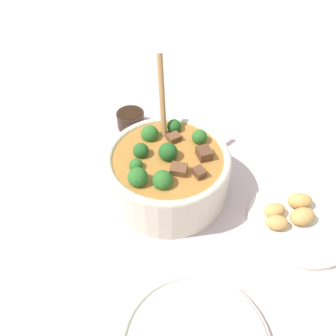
# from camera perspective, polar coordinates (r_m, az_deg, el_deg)

# --- Properties ---
(ground_plane) EXTENTS (4.00, 4.00, 0.00)m
(ground_plane) POSITION_cam_1_polar(r_m,az_deg,el_deg) (0.74, -0.00, -3.91)
(ground_plane) COLOR silver
(stew_bowl) EXTENTS (0.26, 0.27, 0.26)m
(stew_bowl) POSITION_cam_1_polar(r_m,az_deg,el_deg) (0.69, -0.03, -0.40)
(stew_bowl) COLOR beige
(stew_bowl) RESTS_ON ground_plane
(condiment_bowl) EXTENTS (0.07, 0.07, 0.05)m
(condiment_bowl) POSITION_cam_1_polar(r_m,az_deg,el_deg) (0.89, -6.52, 8.48)
(condiment_bowl) COLOR black
(condiment_bowl) RESTS_ON ground_plane
(food_plate) EXTENTS (0.21, 0.21, 0.04)m
(food_plate) POSITION_cam_1_polar(r_m,az_deg,el_deg) (0.72, 21.50, -8.37)
(food_plate) COLOR silver
(food_plate) RESTS_ON ground_plane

